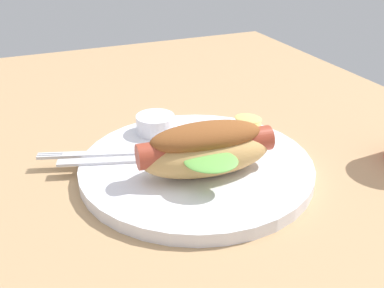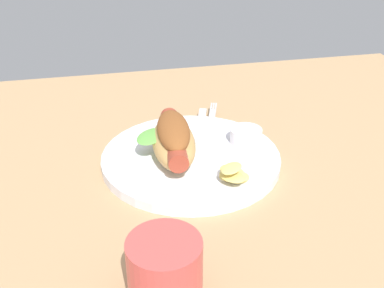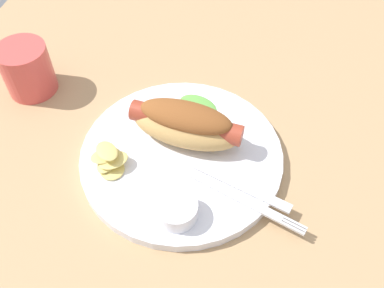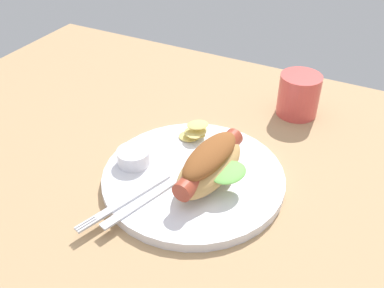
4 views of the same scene
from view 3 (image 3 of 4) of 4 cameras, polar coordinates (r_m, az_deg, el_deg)
name	(u,v)px [view 3 (image 3 of 4)]	position (r cm, az deg, el deg)	size (l,w,h in cm)	color
ground_plane	(177,179)	(61.63, -2.06, -4.72)	(120.00, 90.00, 1.80)	tan
plate	(180,156)	(61.96, -1.58, -1.56)	(29.06, 29.06, 1.60)	white
hot_dog	(186,123)	(60.61, -0.75, 2.78)	(10.80, 16.48, 6.32)	tan
sauce_ramekin	(177,210)	(54.61, -2.04, -8.78)	(5.40, 5.40, 2.50)	white
fork	(244,200)	(56.95, 6.92, -7.45)	(6.42, 16.21, 0.40)	silver
knife	(242,186)	(58.12, 6.63, -5.61)	(14.22, 1.40, 0.36)	silver
chips_pile	(109,160)	(60.05, -10.93, -2.09)	(5.87, 6.40, 2.97)	#DFC96C
drinking_cup	(27,69)	(74.54, -21.11, 9.26)	(7.96, 7.96, 8.27)	#D84C47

